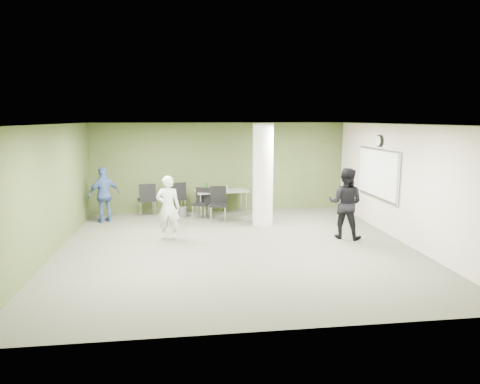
{
  "coord_description": "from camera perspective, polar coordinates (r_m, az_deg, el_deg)",
  "views": [
    {
      "loc": [
        -1.13,
        -9.44,
        2.92
      ],
      "look_at": [
        0.24,
        1.0,
        1.11
      ],
      "focal_mm": 32.0,
      "sensor_mm": 36.0,
      "label": 1
    }
  ],
  "objects": [
    {
      "name": "woman_white",
      "position": [
        10.57,
        -9.55,
        -2.04
      ],
      "size": [
        0.6,
        0.41,
        1.57
      ],
      "primitive_type": "imported",
      "rotation": [
        0.0,
        0.0,
        3.07
      ],
      "color": "silver",
      "rests_on": "floor"
    },
    {
      "name": "folding_table",
      "position": [
        13.1,
        -2.52,
        -0.02
      ],
      "size": [
        1.66,
        0.93,
        1.0
      ],
      "rotation": [
        0.0,
        0.0,
        0.16
      ],
      "color": "gray",
      "rests_on": "floor"
    },
    {
      "name": "wall_back",
      "position": [
        13.57,
        -2.64,
        3.31
      ],
      "size": [
        8.0,
        2.8,
        0.02
      ],
      "primitive_type": "cube",
      "rotation": [
        1.57,
        0.0,
        0.0
      ],
      "color": "#405427",
      "rests_on": "floor"
    },
    {
      "name": "wall_left",
      "position": [
        9.98,
        -24.06,
        0.14
      ],
      "size": [
        0.02,
        8.0,
        2.8
      ],
      "primitive_type": "cube",
      "color": "#405427",
      "rests_on": "floor"
    },
    {
      "name": "wastebasket",
      "position": [
        12.95,
        -7.63,
        -2.69
      ],
      "size": [
        0.26,
        0.26,
        0.3
      ],
      "primitive_type": "cylinder",
      "color": "#4C4C4C",
      "rests_on": "floor"
    },
    {
      "name": "chair_back_left",
      "position": [
        13.13,
        -12.28,
        -0.67
      ],
      "size": [
        0.6,
        0.6,
        1.01
      ],
      "rotation": [
        0.0,
        0.0,
        3.36
      ],
      "color": "black",
      "rests_on": "floor"
    },
    {
      "name": "ceiling",
      "position": [
        9.51,
        -0.63,
        9.03
      ],
      "size": [
        8.0,
        8.0,
        0.0
      ],
      "primitive_type": "plane",
      "rotation": [
        3.14,
        0.0,
        0.0
      ],
      "color": "white",
      "rests_on": "wall_back"
    },
    {
      "name": "man_blue",
      "position": [
        12.7,
        -17.64,
        -0.37
      ],
      "size": [
        0.99,
        0.8,
        1.58
      ],
      "primitive_type": "imported",
      "rotation": [
        0.0,
        0.0,
        3.68
      ],
      "color": "#3A5691",
      "rests_on": "floor"
    },
    {
      "name": "floor",
      "position": [
        9.94,
        -0.6,
        -7.32
      ],
      "size": [
        8.0,
        8.0,
        0.0
      ],
      "primitive_type": "plane",
      "color": "#4B4B3B",
      "rests_on": "ground"
    },
    {
      "name": "chair_back_right",
      "position": [
        13.21,
        -8.36,
        -0.48
      ],
      "size": [
        0.63,
        0.63,
        1.02
      ],
      "rotation": [
        0.0,
        0.0,
        3.43
      ],
      "color": "black",
      "rests_on": "floor"
    },
    {
      "name": "chair_table_left",
      "position": [
        12.7,
        -5.12,
        -1.15
      ],
      "size": [
        0.58,
        0.58,
        0.9
      ],
      "rotation": [
        0.0,
        0.0,
        -0.37
      ],
      "color": "black",
      "rests_on": "floor"
    },
    {
      "name": "man_black",
      "position": [
        10.79,
        13.87,
        -1.47
      ],
      "size": [
        1.07,
        1.01,
        1.75
      ],
      "primitive_type": "imported",
      "rotation": [
        0.0,
        0.0,
        2.58
      ],
      "color": "black",
      "rests_on": "floor"
    },
    {
      "name": "chair_table_right",
      "position": [
        12.33,
        -2.93,
        -1.19
      ],
      "size": [
        0.55,
        0.55,
        0.99
      ],
      "rotation": [
        0.0,
        0.0,
        -0.12
      ],
      "color": "black",
      "rests_on": "floor"
    },
    {
      "name": "wall_clock",
      "position": [
        11.79,
        18.05,
        6.51
      ],
      "size": [
        0.06,
        0.32,
        0.32
      ],
      "color": "black",
      "rests_on": "wall_right_cream"
    },
    {
      "name": "whiteboard",
      "position": [
        11.86,
        17.83,
        2.41
      ],
      "size": [
        0.05,
        2.3,
        1.3
      ],
      "color": "silver",
      "rests_on": "wall_right_cream"
    },
    {
      "name": "column",
      "position": [
        11.73,
        3.07,
        2.3
      ],
      "size": [
        0.56,
        0.56,
        2.8
      ],
      "primitive_type": "cylinder",
      "color": "silver",
      "rests_on": "floor"
    },
    {
      "name": "wall_right_cream",
      "position": [
        10.85,
        20.86,
        1.06
      ],
      "size": [
        0.02,
        8.0,
        2.8
      ],
      "primitive_type": "cube",
      "color": "beige",
      "rests_on": "floor"
    }
  ]
}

